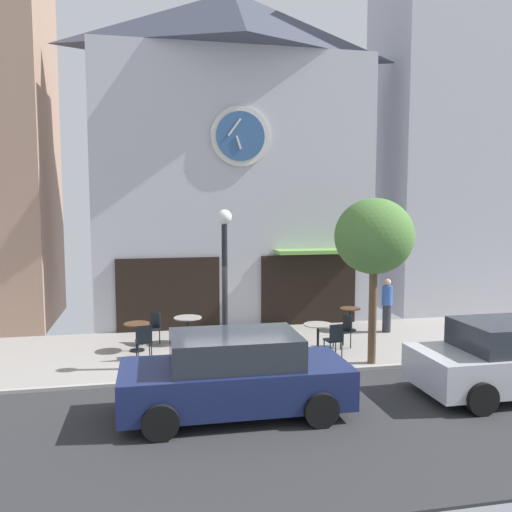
# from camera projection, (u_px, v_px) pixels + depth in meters

# --- Properties ---
(ground_plane) EXTENTS (27.49, 10.74, 0.13)m
(ground_plane) POSITION_uv_depth(u_px,v_px,m) (244.00, 384.00, 11.96)
(ground_plane) COLOR gray
(clock_building) EXTENTS (9.19, 3.76, 10.92)m
(clock_building) POSITION_uv_depth(u_px,v_px,m) (234.00, 154.00, 17.99)
(clock_building) COLOR #B2B2BC
(clock_building) RESTS_ON ground_plane
(neighbor_building_right) EXTENTS (5.11, 3.70, 14.59)m
(neighbor_building_right) POSITION_uv_depth(u_px,v_px,m) (448.00, 115.00, 20.09)
(neighbor_building_right) COLOR #B2B2BC
(neighbor_building_right) RESTS_ON ground_plane
(street_lamp) EXTENTS (0.36, 0.36, 3.86)m
(street_lamp) POSITION_uv_depth(u_px,v_px,m) (225.00, 288.00, 12.89)
(street_lamp) COLOR black
(street_lamp) RESTS_ON ground_plane
(street_tree) EXTENTS (1.97, 1.78, 4.14)m
(street_tree) POSITION_uv_depth(u_px,v_px,m) (374.00, 237.00, 13.10)
(street_tree) COLOR brown
(street_tree) RESTS_ON ground_plane
(cafe_table_near_curb) EXTENTS (0.69, 0.69, 0.77)m
(cafe_table_near_curb) POSITION_uv_depth(u_px,v_px,m) (137.00, 331.00, 14.47)
(cafe_table_near_curb) COLOR black
(cafe_table_near_curb) RESTS_ON ground_plane
(cafe_table_near_door) EXTENTS (0.80, 0.80, 0.76)m
(cafe_table_near_door) POSITION_uv_depth(u_px,v_px,m) (188.00, 324.00, 15.24)
(cafe_table_near_door) COLOR black
(cafe_table_near_door) RESTS_ON ground_plane
(cafe_table_center_left) EXTENTS (0.79, 0.79, 0.73)m
(cafe_table_center_left) POSITION_uv_depth(u_px,v_px,m) (244.00, 336.00, 13.92)
(cafe_table_center_left) COLOR black
(cafe_table_center_left) RESTS_ON ground_plane
(cafe_table_leftmost) EXTENTS (0.79, 0.79, 0.72)m
(cafe_table_leftmost) POSITION_uv_depth(u_px,v_px,m) (318.00, 331.00, 14.54)
(cafe_table_leftmost) COLOR black
(cafe_table_leftmost) RESTS_ON ground_plane
(cafe_table_rightmost) EXTENTS (0.64, 0.64, 0.72)m
(cafe_table_rightmost) POSITION_uv_depth(u_px,v_px,m) (350.00, 315.00, 16.80)
(cafe_table_rightmost) COLOR black
(cafe_table_rightmost) RESTS_ON ground_plane
(cafe_chair_by_entrance) EXTENTS (0.45, 0.45, 0.90)m
(cafe_chair_by_entrance) POSITION_uv_depth(u_px,v_px,m) (335.00, 338.00, 13.81)
(cafe_chair_by_entrance) COLOR black
(cafe_chair_by_entrance) RESTS_ON ground_plane
(cafe_chair_left_end) EXTENTS (0.53, 0.53, 0.90)m
(cafe_chair_left_end) POSITION_uv_depth(u_px,v_px,m) (257.00, 345.00, 13.16)
(cafe_chair_left_end) COLOR black
(cafe_chair_left_end) RESTS_ON ground_plane
(cafe_chair_under_awning) EXTENTS (0.45, 0.45, 0.90)m
(cafe_chair_under_awning) POSITION_uv_depth(u_px,v_px,m) (144.00, 339.00, 13.69)
(cafe_chair_under_awning) COLOR black
(cafe_chair_under_awning) RESTS_ON ground_plane
(cafe_chair_mid_row) EXTENTS (0.49, 0.49, 0.90)m
(cafe_chair_mid_row) POSITION_uv_depth(u_px,v_px,m) (345.00, 328.00, 14.84)
(cafe_chair_mid_row) COLOR black
(cafe_chair_mid_row) RESTS_ON ground_plane
(cafe_chair_outer) EXTENTS (0.57, 0.57, 0.90)m
(cafe_chair_outer) POSITION_uv_depth(u_px,v_px,m) (153.00, 326.00, 15.20)
(cafe_chair_outer) COLOR black
(cafe_chair_outer) RESTS_ON ground_plane
(pedestrian_blue) EXTENTS (0.38, 0.38, 1.67)m
(pedestrian_blue) POSITION_uv_depth(u_px,v_px,m) (387.00, 305.00, 16.57)
(pedestrian_blue) COLOR #2D2D38
(pedestrian_blue) RESTS_ON ground_plane
(parked_car_navy) EXTENTS (4.31, 2.05, 1.55)m
(parked_car_navy) POSITION_uv_depth(u_px,v_px,m) (235.00, 375.00, 10.12)
(parked_car_navy) COLOR navy
(parked_car_navy) RESTS_ON ground_plane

